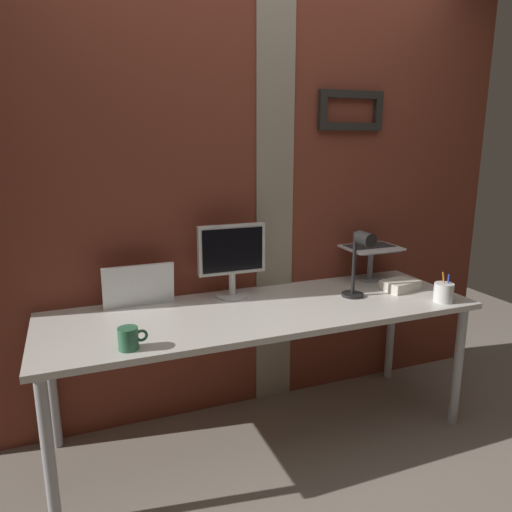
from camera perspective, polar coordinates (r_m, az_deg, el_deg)
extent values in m
plane|color=gray|center=(2.80, 2.41, -20.03)|extent=(6.00, 6.00, 0.00)
cube|color=brown|center=(2.73, -0.83, 6.93)|extent=(3.27, 0.12, 2.46)
cube|color=gray|center=(2.72, 2.25, 6.90)|extent=(0.22, 0.01, 2.46)
cube|color=black|center=(2.92, 11.38, 18.42)|extent=(0.41, 0.03, 0.04)
cube|color=black|center=(2.91, 11.21, 14.93)|extent=(0.41, 0.03, 0.04)
cube|color=black|center=(2.82, 7.98, 16.91)|extent=(0.04, 0.03, 0.13)
cube|color=black|center=(3.01, 14.38, 16.41)|extent=(0.04, 0.03, 0.13)
cube|color=silver|center=(2.44, 0.87, -6.57)|extent=(2.19, 0.71, 0.03)
cylinder|color=#B2B2B7|center=(2.19, -23.55, -20.94)|extent=(0.05, 0.05, 0.69)
cylinder|color=#B2B2B7|center=(2.90, 22.96, -12.06)|extent=(0.05, 0.05, 0.69)
cylinder|color=#B2B2B7|center=(2.70, -23.22, -14.02)|extent=(0.05, 0.05, 0.69)
cylinder|color=#B2B2B7|center=(3.30, 15.81, -8.31)|extent=(0.05, 0.05, 0.69)
cylinder|color=silver|center=(2.61, -2.85, -4.72)|extent=(0.18, 0.18, 0.01)
cylinder|color=silver|center=(2.59, -2.86, -3.35)|extent=(0.04, 0.04, 0.12)
cube|color=silver|center=(2.55, -2.92, 0.81)|extent=(0.37, 0.04, 0.27)
cube|color=black|center=(2.53, -2.77, 0.71)|extent=(0.33, 0.00, 0.23)
cylinder|color=gray|center=(3.00, 13.39, -2.66)|extent=(0.14, 0.14, 0.01)
cylinder|color=gray|center=(2.98, 13.49, -0.95)|extent=(0.03, 0.03, 0.17)
cube|color=gray|center=(2.96, 13.58, 0.78)|extent=(0.28, 0.22, 0.01)
cube|color=white|center=(2.95, 13.59, 0.99)|extent=(0.33, 0.24, 0.01)
cube|color=#2D2D30|center=(2.97, 13.39, 1.21)|extent=(0.29, 0.15, 0.00)
cube|color=white|center=(3.06, 12.10, 3.51)|extent=(0.33, 0.06, 0.20)
cube|color=black|center=(3.05, 12.17, 3.46)|extent=(0.30, 0.05, 0.17)
cube|color=white|center=(2.49, -13.84, -3.48)|extent=(0.36, 0.05, 0.22)
cylinder|color=black|center=(2.67, 11.46, -4.55)|extent=(0.12, 0.12, 0.02)
cylinder|color=black|center=(2.62, 11.64, -0.83)|extent=(0.02, 0.02, 0.34)
cylinder|color=black|center=(2.51, 12.91, 2.03)|extent=(0.07, 0.11, 0.07)
cylinder|color=white|center=(2.70, 21.50, -4.09)|extent=(0.10, 0.10, 0.10)
cylinder|color=blue|center=(2.70, 21.92, -3.47)|extent=(0.01, 0.01, 0.14)
cylinder|color=orange|center=(2.69, 21.55, -3.34)|extent=(0.03, 0.02, 0.15)
cylinder|color=#33724C|center=(2.03, -15.03, -9.50)|extent=(0.08, 0.08, 0.09)
torus|color=#33724C|center=(2.03, -13.52, -9.22)|extent=(0.05, 0.01, 0.05)
cube|color=silver|center=(2.84, 16.81, -3.35)|extent=(0.22, 0.18, 0.05)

